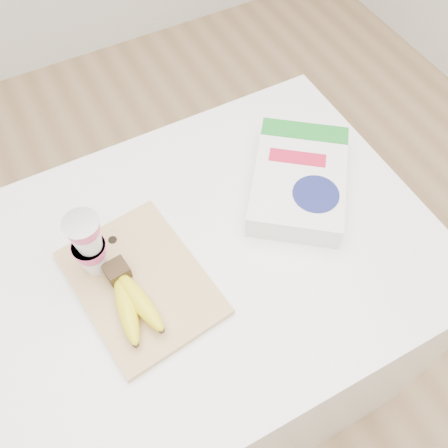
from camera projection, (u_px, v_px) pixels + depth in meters
name	position (u px, v px, depth m)	size (l,w,h in m)	color
room	(151.00, 119.00, 0.74)	(4.00, 4.00, 4.00)	tan
table	(188.00, 338.00, 1.49)	(1.20, 0.80, 0.90)	white
cutting_board	(141.00, 282.00, 1.08)	(0.25, 0.34, 0.02)	tan
bananas	(131.00, 300.00, 1.02)	(0.09, 0.20, 0.06)	#382816
yogurt_stack	(88.00, 244.00, 1.01)	(0.08, 0.08, 0.17)	white
cereal_box	(299.00, 180.00, 1.20)	(0.36, 0.38, 0.07)	white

